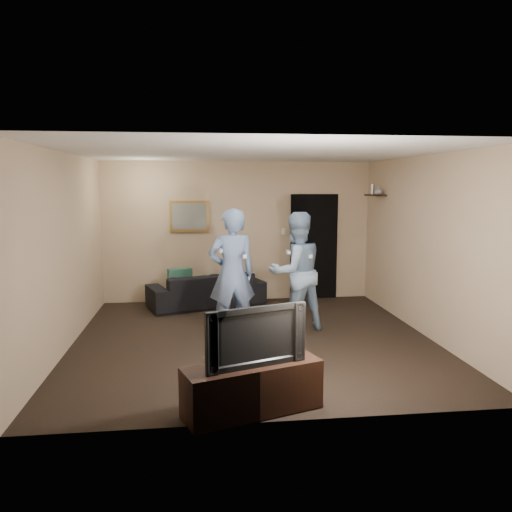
{
  "coord_description": "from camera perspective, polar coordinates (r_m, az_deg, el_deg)",
  "views": [
    {
      "loc": [
        -0.77,
        -6.8,
        2.17
      ],
      "look_at": [
        0.07,
        0.3,
        1.15
      ],
      "focal_mm": 35.0,
      "sensor_mm": 36.0,
      "label": 1
    }
  ],
  "objects": [
    {
      "name": "doorway",
      "position": [
        9.6,
        6.62,
        1.06
      ],
      "size": [
        0.9,
        0.06,
        2.0
      ],
      "primitive_type": "cube",
      "color": "black",
      "rests_on": "ground"
    },
    {
      "name": "throw_pillow",
      "position": [
        9.04,
        -8.68,
        -2.74
      ],
      "size": [
        0.45,
        0.27,
        0.43
      ],
      "primitive_type": "cube",
      "rotation": [
        0.0,
        0.0,
        0.33
      ],
      "color": "#194C3E",
      "rests_on": "sofa"
    },
    {
      "name": "sofa",
      "position": [
        9.08,
        -5.68,
        -3.81
      ],
      "size": [
        2.2,
        1.4,
        0.6
      ],
      "primitive_type": "imported",
      "rotation": [
        0.0,
        0.0,
        3.46
      ],
      "color": "black",
      "rests_on": "ground"
    },
    {
      "name": "painting_frame",
      "position": [
        9.29,
        -7.61,
        4.53
      ],
      "size": [
        0.72,
        0.05,
        0.57
      ],
      "primitive_type": "cube",
      "color": "olive",
      "rests_on": "wall_back"
    },
    {
      "name": "tv_console",
      "position": [
        4.92,
        -0.42,
        -14.83
      ],
      "size": [
        1.4,
        0.83,
        0.47
      ],
      "primitive_type": "cube",
      "rotation": [
        0.0,
        0.0,
        0.33
      ],
      "color": "black",
      "rests_on": "ground"
    },
    {
      "name": "wii_player_right",
      "position": [
        7.43,
        4.58,
        -1.82
      ],
      "size": [
        1.03,
        0.91,
        1.78
      ],
      "color": "#86A4C3",
      "rests_on": "ground"
    },
    {
      "name": "light_switch",
      "position": [
        9.45,
        3.1,
        2.83
      ],
      "size": [
        0.08,
        0.02,
        0.12
      ],
      "primitive_type": "cube",
      "color": "silver",
      "rests_on": "wall_back"
    },
    {
      "name": "shelf_vase",
      "position": [
        9.02,
        13.83,
        7.3
      ],
      "size": [
        0.17,
        0.17,
        0.14
      ],
      "primitive_type": "imported",
      "rotation": [
        0.0,
        0.0,
        0.25
      ],
      "color": "#A1A1A6",
      "rests_on": "wall_shelf"
    },
    {
      "name": "wall_left",
      "position": [
        7.06,
        -20.91,
        0.51
      ],
      "size": [
        0.04,
        5.0,
        2.6
      ],
      "primitive_type": "cube",
      "color": "tan",
      "rests_on": "ground"
    },
    {
      "name": "painting_canvas",
      "position": [
        9.26,
        -7.61,
        4.52
      ],
      "size": [
        0.62,
        0.01,
        0.47
      ],
      "primitive_type": "cube",
      "color": "slate",
      "rests_on": "painting_frame"
    },
    {
      "name": "television",
      "position": [
        4.74,
        -0.42,
        -8.96
      ],
      "size": [
        0.99,
        0.45,
        0.58
      ],
      "primitive_type": "imported",
      "rotation": [
        0.0,
        0.0,
        0.33
      ],
      "color": "black",
      "rests_on": "tv_console"
    },
    {
      "name": "wall_right",
      "position": [
        7.59,
        18.78,
        1.11
      ],
      "size": [
        0.04,
        5.0,
        2.6
      ],
      "primitive_type": "cube",
      "color": "tan",
      "rests_on": "ground"
    },
    {
      "name": "ceiling",
      "position": [
        6.85,
        -0.33,
        11.72
      ],
      "size": [
        5.0,
        5.0,
        0.04
      ],
      "primitive_type": "cube",
      "color": "silver",
      "rests_on": "wall_back"
    },
    {
      "name": "shelf_figurine",
      "position": [
        9.31,
        13.16,
        7.45
      ],
      "size": [
        0.06,
        0.06,
        0.18
      ],
      "primitive_type": "cylinder",
      "color": "#BBBBC0",
      "rests_on": "wall_shelf"
    },
    {
      "name": "ground",
      "position": [
        7.18,
        -0.31,
        -9.48
      ],
      "size": [
        5.0,
        5.0,
        0.0
      ],
      "primitive_type": "plane",
      "color": "black",
      "rests_on": "ground"
    },
    {
      "name": "wall_shelf",
      "position": [
        9.16,
        13.48,
        6.77
      ],
      "size": [
        0.2,
        0.6,
        0.03
      ],
      "primitive_type": "cube",
      "color": "black",
      "rests_on": "wall_right"
    },
    {
      "name": "wii_player_left",
      "position": [
        7.08,
        -2.78,
        -2.03
      ],
      "size": [
        0.73,
        0.56,
        1.85
      ],
      "color": "#6884B5",
      "rests_on": "ground"
    },
    {
      "name": "wall_front",
      "position": [
        4.45,
        3.34,
        -3.15
      ],
      "size": [
        5.0,
        0.04,
        2.6
      ],
      "primitive_type": "cube",
      "color": "tan",
      "rests_on": "ground"
    },
    {
      "name": "wall_back",
      "position": [
        9.37,
        -2.06,
        2.79
      ],
      "size": [
        5.0,
        0.04,
        2.6
      ],
      "primitive_type": "cube",
      "color": "tan",
      "rests_on": "ground"
    }
  ]
}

